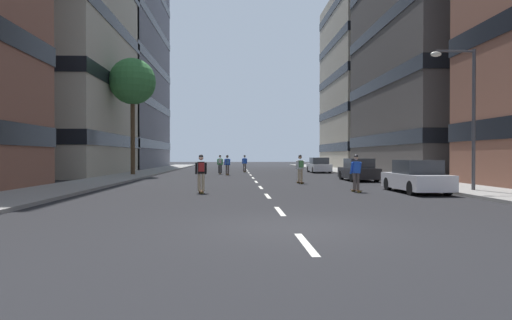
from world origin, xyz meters
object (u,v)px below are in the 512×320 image
object	(u,v)px
street_tree_near	(133,82)
skater_5	(201,171)
parked_car_near	(416,178)
skater_4	(227,164)
skater_2	(300,167)
parked_car_far	(358,171)
skater_1	(220,163)
skater_0	(245,163)
streetlamp_right	(466,103)
skater_3	(356,171)
parked_car_mid	(319,166)

from	to	relation	value
street_tree_near	skater_5	size ratio (longest dim) A/B	5.49
parked_car_near	skater_4	distance (m)	20.67
skater_2	skater_4	world-z (taller)	same
parked_car_near	parked_car_far	distance (m)	9.45
street_tree_near	skater_1	distance (m)	10.50
skater_0	street_tree_near	bearing A→B (deg)	-140.75
parked_car_near	skater_0	world-z (taller)	skater_0
skater_1	streetlamp_right	bearing A→B (deg)	-59.85
parked_car_far	skater_2	distance (m)	5.12
skater_0	skater_3	xyz separation A→B (m)	(4.72, -24.70, 0.00)
skater_2	skater_4	bearing A→B (deg)	111.83
skater_1	skater_5	bearing A→B (deg)	-90.50
streetlamp_right	parked_car_near	bearing A→B (deg)	174.49
parked_car_mid	skater_1	distance (m)	10.23
skater_3	skater_0	bearing A→B (deg)	100.82
skater_0	skater_5	size ratio (longest dim) A/B	1.00
parked_car_near	parked_car_far	bearing A→B (deg)	90.00
skater_2	skater_1	bearing A→B (deg)	111.57
skater_2	skater_4	distance (m)	12.63
parked_car_mid	skater_5	world-z (taller)	skater_5
parked_car_near	streetlamp_right	bearing A→B (deg)	-5.51
skater_2	skater_3	bearing A→B (deg)	-75.12
skater_3	skater_5	distance (m)	7.28
skater_2	skater_3	xyz separation A→B (m)	(1.69, -6.38, -0.03)
street_tree_near	skater_5	xyz separation A→B (m)	(7.06, -17.08, -6.89)
parked_car_far	skater_1	xyz separation A→B (m)	(-9.80, 11.07, 0.32)
skater_0	skater_2	size ratio (longest dim) A/B	1.00
skater_4	skater_3	bearing A→B (deg)	-70.55
parked_car_near	skater_1	world-z (taller)	skater_1
streetlamp_right	skater_4	distance (m)	22.15
skater_2	parked_car_near	bearing A→B (deg)	-57.30
skater_0	parked_car_far	bearing A→B (deg)	-64.72
streetlamp_right	skater_2	bearing A→B (deg)	133.25
streetlamp_right	parked_car_mid	bearing A→B (deg)	95.43
parked_car_mid	skater_0	size ratio (longest dim) A/B	2.47
skater_0	skater_1	bearing A→B (deg)	-117.13
streetlamp_right	skater_2	xyz separation A→B (m)	(-6.64, 7.05, -3.12)
streetlamp_right	skater_2	distance (m)	10.18
parked_car_mid	skater_1	xyz separation A→B (m)	(-9.80, -2.92, 0.32)
streetlamp_right	skater_5	distance (m)	12.62
skater_5	parked_car_mid	bearing A→B (deg)	66.74
street_tree_near	skater_1	bearing A→B (deg)	23.94
parked_car_far	skater_0	xyz separation A→B (m)	(-7.42, 15.71, 0.29)
skater_5	parked_car_far	bearing A→B (deg)	42.76
parked_car_mid	skater_0	bearing A→B (deg)	166.90
parked_car_mid	streetlamp_right	distance (m)	24.01
parked_car_near	skater_5	distance (m)	9.98
skater_0	skater_5	bearing A→B (deg)	-95.85
street_tree_near	skater_1	xyz separation A→B (m)	(7.24, 3.21, -6.89)
parked_car_near	parked_car_mid	xyz separation A→B (m)	(0.00, 23.43, 0.00)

